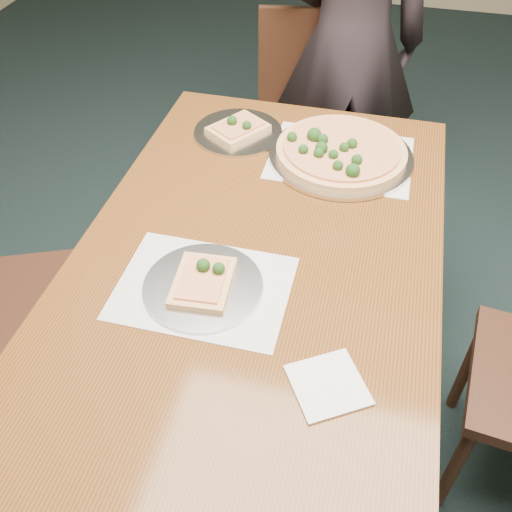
% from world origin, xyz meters
% --- Properties ---
extents(ground, '(8.00, 8.00, 0.00)m').
position_xyz_m(ground, '(0.00, 0.00, 0.00)').
color(ground, black).
rests_on(ground, ground).
extents(dining_table, '(0.90, 1.50, 0.75)m').
position_xyz_m(dining_table, '(-0.19, 0.15, 0.66)').
color(dining_table, '#512B10').
rests_on(dining_table, ground).
extents(chair_far, '(0.49, 0.49, 0.91)m').
position_xyz_m(chair_far, '(-0.24, 1.24, 0.52)').
color(chair_far, black).
rests_on(chair_far, ground).
extents(diner, '(0.67, 0.52, 1.63)m').
position_xyz_m(diner, '(-0.11, 1.29, 0.81)').
color(diner, black).
rests_on(diner, ground).
extents(placemat_main, '(0.42, 0.32, 0.00)m').
position_xyz_m(placemat_main, '(-0.04, 0.63, 0.75)').
color(placemat_main, white).
rests_on(placemat_main, dining_table).
extents(placemat_near, '(0.40, 0.30, 0.00)m').
position_xyz_m(placemat_near, '(-0.28, 0.02, 0.75)').
color(placemat_near, white).
rests_on(placemat_near, dining_table).
extents(pizza_pan, '(0.43, 0.43, 0.07)m').
position_xyz_m(pizza_pan, '(-0.04, 0.63, 0.77)').
color(pizza_pan, silver).
rests_on(pizza_pan, dining_table).
extents(slice_plate_near, '(0.28, 0.28, 0.06)m').
position_xyz_m(slice_plate_near, '(-0.28, 0.02, 0.76)').
color(slice_plate_near, silver).
rests_on(slice_plate_near, dining_table).
extents(slice_plate_far, '(0.28, 0.28, 0.06)m').
position_xyz_m(slice_plate_far, '(-0.38, 0.68, 0.76)').
color(slice_plate_far, silver).
rests_on(slice_plate_far, dining_table).
extents(napkin, '(0.19, 0.19, 0.01)m').
position_xyz_m(napkin, '(0.04, -0.17, 0.75)').
color(napkin, white).
rests_on(napkin, dining_table).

